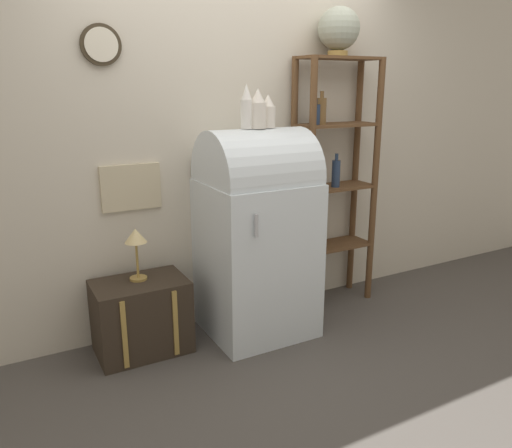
# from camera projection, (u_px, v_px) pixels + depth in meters

# --- Properties ---
(ground_plane) EXTENTS (12.00, 12.00, 0.00)m
(ground_plane) POSITION_uv_depth(u_px,v_px,m) (273.00, 342.00, 3.38)
(ground_plane) COLOR #4C4742
(wall_back) EXTENTS (7.00, 0.09, 2.70)m
(wall_back) POSITION_uv_depth(u_px,v_px,m) (232.00, 134.00, 3.50)
(wall_back) COLOR beige
(wall_back) RESTS_ON ground_plane
(refrigerator) EXTENTS (0.69, 0.68, 1.41)m
(refrigerator) POSITION_uv_depth(u_px,v_px,m) (257.00, 230.00, 3.37)
(refrigerator) COLOR silver
(refrigerator) RESTS_ON ground_plane
(suitcase_trunk) EXTENTS (0.58, 0.40, 0.48)m
(suitcase_trunk) POSITION_uv_depth(u_px,v_px,m) (142.00, 316.00, 3.22)
(suitcase_trunk) COLOR #33281E
(suitcase_trunk) RESTS_ON ground_plane
(shelf_unit) EXTENTS (0.65, 0.29, 1.88)m
(shelf_unit) POSITION_uv_depth(u_px,v_px,m) (334.00, 170.00, 3.77)
(shelf_unit) COLOR brown
(shelf_unit) RESTS_ON ground_plane
(globe) EXTENTS (0.30, 0.30, 0.34)m
(globe) POSITION_uv_depth(u_px,v_px,m) (339.00, 29.00, 3.52)
(globe) COLOR #AD8942
(globe) RESTS_ON shelf_unit
(vase_left) EXTENTS (0.07, 0.07, 0.28)m
(vase_left) POSITION_uv_depth(u_px,v_px,m) (247.00, 108.00, 3.11)
(vase_left) COLOR white
(vase_left) RESTS_ON refrigerator
(vase_center) EXTENTS (0.11, 0.11, 0.25)m
(vase_center) POSITION_uv_depth(u_px,v_px,m) (258.00, 110.00, 3.15)
(vase_center) COLOR silver
(vase_center) RESTS_ON refrigerator
(vase_right) EXTENTS (0.09, 0.09, 0.21)m
(vase_right) POSITION_uv_depth(u_px,v_px,m) (268.00, 112.00, 3.20)
(vase_right) COLOR silver
(vase_right) RESTS_ON refrigerator
(desk_lamp) EXTENTS (0.14, 0.14, 0.34)m
(desk_lamp) POSITION_uv_depth(u_px,v_px,m) (136.00, 240.00, 3.11)
(desk_lamp) COLOR #AD8942
(desk_lamp) RESTS_ON suitcase_trunk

